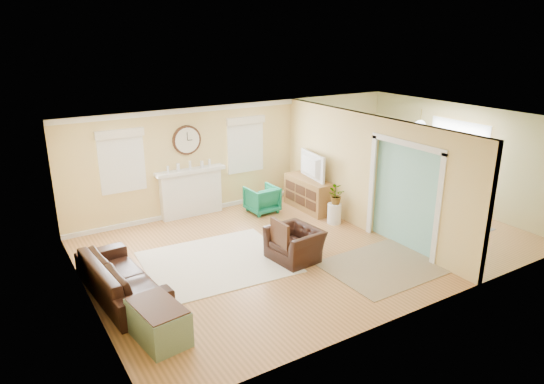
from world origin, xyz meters
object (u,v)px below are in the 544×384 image
object	(u,v)px
sofa	(121,277)
dining_table	(410,207)
credenza	(308,194)
eames_chair	(295,244)
green_chair	(262,199)

from	to	relation	value
sofa	dining_table	world-z (taller)	sofa
sofa	credenza	size ratio (longest dim) A/B	1.54
eames_chair	credenza	bearing A→B (deg)	132.80
eames_chair	sofa	bearing A→B (deg)	-103.32
sofa	credenza	world-z (taller)	credenza
credenza	dining_table	bearing A→B (deg)	-48.32
sofa	eames_chair	distance (m)	3.29
eames_chair	green_chair	world-z (taller)	green_chair
sofa	credenza	bearing A→B (deg)	-76.21
sofa	eames_chair	size ratio (longest dim) A/B	2.34
green_chair	dining_table	distance (m)	3.56
sofa	eames_chair	world-z (taller)	sofa
eames_chair	green_chair	size ratio (longest dim) A/B	1.36
sofa	dining_table	xyz separation A→B (m)	(6.79, -0.10, -0.03)
sofa	credenza	xyz separation A→B (m)	(5.15, 1.74, 0.07)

